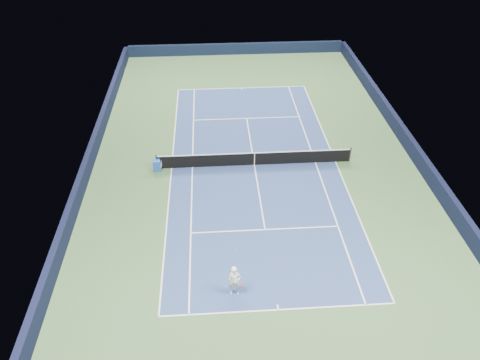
{
  "coord_description": "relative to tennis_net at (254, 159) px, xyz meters",
  "views": [
    {
      "loc": [
        -2.71,
        -25.57,
        17.58
      ],
      "look_at": [
        -1.16,
        -3.0,
        1.0
      ],
      "focal_mm": 35.0,
      "sensor_mm": 36.0,
      "label": 1
    }
  ],
  "objects": [
    {
      "name": "sideline_doubles_left",
      "position": [
        -5.49,
        0.0,
        -0.5
      ],
      "size": [
        0.08,
        23.77,
        0.0
      ],
      "primitive_type": "cube",
      "color": "white",
      "rests_on": "ground"
    },
    {
      "name": "sideline_doubles_right",
      "position": [
        5.49,
        0.0,
        -0.5
      ],
      "size": [
        0.08,
        23.77,
        0.0
      ],
      "primitive_type": "cube",
      "color": "white",
      "rests_on": "ground"
    },
    {
      "name": "court_surface",
      "position": [
        0.0,
        0.0,
        -0.5
      ],
      "size": [
        10.97,
        23.77,
        0.01
      ],
      "primitive_type": "cube",
      "color": "navy",
      "rests_on": "ground"
    },
    {
      "name": "wall_right",
      "position": [
        10.82,
        0.0,
        0.05
      ],
      "size": [
        0.35,
        40.0,
        1.1
      ],
      "primitive_type": "cube",
      "color": "black",
      "rests_on": "ground"
    },
    {
      "name": "wall_far",
      "position": [
        0.0,
        19.82,
        0.05
      ],
      "size": [
        22.0,
        0.35,
        1.1
      ],
      "primitive_type": "cube",
      "color": "black",
      "rests_on": "ground"
    },
    {
      "name": "sideline_singles_left",
      "position": [
        -4.12,
        0.0,
        -0.5
      ],
      "size": [
        0.08,
        23.77,
        0.0
      ],
      "primitive_type": "cube",
      "color": "white",
      "rests_on": "ground"
    },
    {
      "name": "sideline_singles_right",
      "position": [
        4.12,
        0.0,
        -0.5
      ],
      "size": [
        0.08,
        23.77,
        0.0
      ],
      "primitive_type": "cube",
      "color": "white",
      "rests_on": "ground"
    },
    {
      "name": "wall_left",
      "position": [
        -10.82,
        0.0,
        0.05
      ],
      "size": [
        0.35,
        40.0,
        1.1
      ],
      "primitive_type": "cube",
      "color": "black",
      "rests_on": "ground"
    },
    {
      "name": "service_line_far",
      "position": [
        0.0,
        6.4,
        -0.5
      ],
      "size": [
        8.23,
        0.08,
        0.0
      ],
      "primitive_type": "cube",
      "color": "white",
      "rests_on": "ground"
    },
    {
      "name": "tennis_net",
      "position": [
        0.0,
        0.0,
        0.0
      ],
      "size": [
        12.9,
        0.1,
        1.07
      ],
      "color": "black",
      "rests_on": "ground"
    },
    {
      "name": "tennis_player",
      "position": [
        -1.95,
        -10.77,
        0.35
      ],
      "size": [
        0.79,
        1.25,
        1.88
      ],
      "color": "white",
      "rests_on": "ground"
    },
    {
      "name": "baseline_near",
      "position": [
        0.0,
        -11.88,
        -0.5
      ],
      "size": [
        10.97,
        0.08,
        0.0
      ],
      "primitive_type": "cube",
      "color": "white",
      "rests_on": "ground"
    },
    {
      "name": "center_service_line",
      "position": [
        0.0,
        0.0,
        -0.5
      ],
      "size": [
        0.08,
        12.8,
        0.0
      ],
      "primitive_type": "cube",
      "color": "white",
      "rests_on": "ground"
    },
    {
      "name": "center_mark_far",
      "position": [
        0.0,
        11.73,
        -0.5
      ],
      "size": [
        0.08,
        0.3,
        0.0
      ],
      "primitive_type": "cube",
      "color": "white",
      "rests_on": "ground"
    },
    {
      "name": "ground",
      "position": [
        0.0,
        0.0,
        -0.5
      ],
      "size": [
        40.0,
        40.0,
        0.0
      ],
      "primitive_type": "plane",
      "color": "#385A31",
      "rests_on": "ground"
    },
    {
      "name": "center_mark_near",
      "position": [
        0.0,
        -11.73,
        -0.5
      ],
      "size": [
        0.08,
        0.3,
        0.0
      ],
      "primitive_type": "cube",
      "color": "white",
      "rests_on": "ground"
    },
    {
      "name": "baseline_far",
      "position": [
        0.0,
        11.88,
        -0.5
      ],
      "size": [
        10.97,
        0.08,
        0.0
      ],
      "primitive_type": "cube",
      "color": "white",
      "rests_on": "ground"
    },
    {
      "name": "service_line_near",
      "position": [
        0.0,
        -6.4,
        -0.5
      ],
      "size": [
        8.23,
        0.08,
        0.0
      ],
      "primitive_type": "cube",
      "color": "white",
      "rests_on": "ground"
    },
    {
      "name": "sponsor_cube",
      "position": [
        -6.4,
        -0.19,
        -0.11
      ],
      "size": [
        0.59,
        0.52,
        0.8
      ],
      "color": "#1D4AAF",
      "rests_on": "ground"
    }
  ]
}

